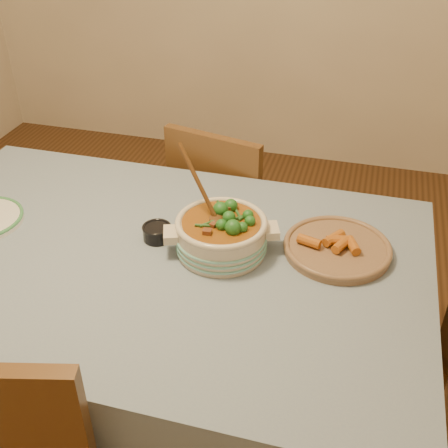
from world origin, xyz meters
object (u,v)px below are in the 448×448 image
(dining_table, at_px, (150,278))
(chair_far, at_px, (225,208))
(stew_casserole, at_px, (221,232))
(condiment_bowl, at_px, (157,232))
(fried_plate, at_px, (337,246))

(dining_table, height_order, chair_far, chair_far)
(chair_far, bearing_deg, dining_table, 98.94)
(stew_casserole, xyz_separation_m, condiment_bowl, (-0.21, 0.01, -0.04))
(stew_casserole, height_order, condiment_bowl, stew_casserole)
(dining_table, distance_m, condiment_bowl, 0.15)
(condiment_bowl, distance_m, fried_plate, 0.56)
(fried_plate, distance_m, chair_far, 0.79)
(condiment_bowl, bearing_deg, fried_plate, 8.10)
(stew_casserole, height_order, fried_plate, stew_casserole)
(condiment_bowl, relative_size, chair_far, 0.12)
(stew_casserole, bearing_deg, dining_table, -160.00)
(condiment_bowl, relative_size, fried_plate, 0.26)
(stew_casserole, height_order, chair_far, stew_casserole)
(chair_far, bearing_deg, stew_casserole, 117.21)
(stew_casserole, relative_size, chair_far, 0.39)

